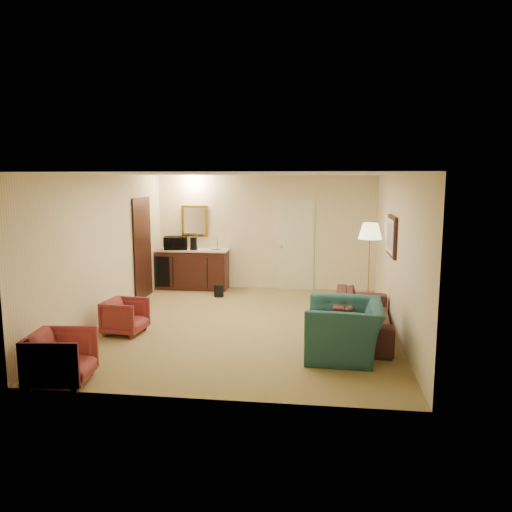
# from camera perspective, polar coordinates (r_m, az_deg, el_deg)

# --- Properties ---
(ground) EXTENTS (6.00, 6.00, 0.00)m
(ground) POSITION_cam_1_polar(r_m,az_deg,el_deg) (8.79, -1.10, -7.85)
(ground) COLOR olive
(ground) RESTS_ON ground
(room_walls) EXTENTS (5.02, 6.01, 2.61)m
(room_walls) POSITION_cam_1_polar(r_m,az_deg,el_deg) (9.23, -1.02, 3.82)
(room_walls) COLOR #C9B497
(room_walls) RESTS_ON ground
(wetbar_cabinet) EXTENTS (1.64, 0.58, 0.92)m
(wetbar_cabinet) POSITION_cam_1_polar(r_m,az_deg,el_deg) (11.60, -7.20, -1.48)
(wetbar_cabinet) COLOR #321510
(wetbar_cabinet) RESTS_ON ground
(sofa) EXTENTS (0.83, 2.31, 0.89)m
(sofa) POSITION_cam_1_polar(r_m,az_deg,el_deg) (8.29, 12.07, -5.90)
(sofa) COLOR black
(sofa) RESTS_ON ground
(teal_armchair) EXTENTS (0.84, 1.25, 1.06)m
(teal_armchair) POSITION_cam_1_polar(r_m,az_deg,el_deg) (7.27, 10.08, -7.23)
(teal_armchair) COLOR #215350
(teal_armchair) RESTS_ON ground
(rose_chair_near) EXTENTS (0.64, 0.67, 0.63)m
(rose_chair_near) POSITION_cam_1_polar(r_m,az_deg,el_deg) (8.50, -14.72, -6.51)
(rose_chair_near) COLOR maroon
(rose_chair_near) RESTS_ON ground
(rose_chair_far) EXTENTS (0.74, 0.78, 0.73)m
(rose_chair_far) POSITION_cam_1_polar(r_m,az_deg,el_deg) (6.71, -21.41, -10.54)
(rose_chair_far) COLOR maroon
(rose_chair_far) RESTS_ON ground
(coffee_table) EXTENTS (0.83, 0.60, 0.45)m
(coffee_table) POSITION_cam_1_polar(r_m,az_deg,el_deg) (8.84, 10.78, -6.39)
(coffee_table) COLOR black
(coffee_table) RESTS_ON ground
(floor_lamp) EXTENTS (0.58, 0.58, 1.69)m
(floor_lamp) POSITION_cam_1_polar(r_m,az_deg,el_deg) (9.92, 12.79, -1.12)
(floor_lamp) COLOR #AF863A
(floor_lamp) RESTS_ON ground
(waste_bin) EXTENTS (0.28, 0.28, 0.26)m
(waste_bin) POSITION_cam_1_polar(r_m,az_deg,el_deg) (10.82, -4.28, -3.97)
(waste_bin) COLOR black
(waste_bin) RESTS_ON ground
(microwave) EXTENTS (0.58, 0.40, 0.36)m
(microwave) POSITION_cam_1_polar(r_m,az_deg,el_deg) (11.56, -9.18, 1.64)
(microwave) COLOR black
(microwave) RESTS_ON wetbar_cabinet
(coffee_maker) EXTENTS (0.17, 0.17, 0.28)m
(coffee_maker) POSITION_cam_1_polar(r_m,az_deg,el_deg) (11.40, -7.14, 1.41)
(coffee_maker) COLOR black
(coffee_maker) RESTS_ON wetbar_cabinet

